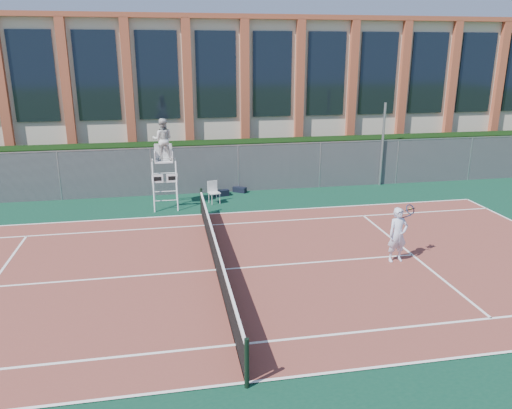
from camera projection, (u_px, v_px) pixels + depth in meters
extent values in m
plane|color=#233814|center=(217.00, 271.00, 15.13)|extent=(120.00, 120.00, 0.00)
cube|color=#0B3324|center=(213.00, 258.00, 16.07)|extent=(36.00, 20.00, 0.01)
cube|color=brown|center=(216.00, 270.00, 15.12)|extent=(23.77, 10.97, 0.02)
cylinder|color=black|center=(247.00, 364.00, 9.70)|extent=(0.10, 0.10, 1.10)
cylinder|color=black|center=(201.00, 201.00, 20.23)|extent=(0.10, 0.10, 1.10)
cube|color=black|center=(216.00, 257.00, 14.99)|extent=(0.03, 11.00, 0.86)
cube|color=white|center=(216.00, 243.00, 14.86)|extent=(0.06, 11.20, 0.07)
cube|color=black|center=(194.00, 165.00, 24.21)|extent=(40.00, 1.40, 2.20)
cube|color=beige|center=(184.00, 92.00, 30.88)|extent=(44.00, 10.00, 8.00)
cube|color=#A84C30|center=(181.00, 21.00, 29.67)|extent=(45.00, 10.60, 0.25)
cylinder|color=#9EA0A5|center=(382.00, 145.00, 24.30)|extent=(0.12, 0.12, 4.05)
cylinder|color=white|center=(154.00, 188.00, 20.59)|extent=(0.06, 0.57, 2.07)
cylinder|color=white|center=(177.00, 187.00, 20.75)|extent=(0.06, 0.57, 2.07)
cylinder|color=white|center=(154.00, 181.00, 21.59)|extent=(0.06, 0.57, 2.07)
cylinder|color=white|center=(176.00, 180.00, 21.75)|extent=(0.06, 0.57, 2.07)
cube|color=white|center=(164.00, 161.00, 20.88)|extent=(0.74, 0.64, 0.06)
cube|color=white|center=(163.00, 151.00, 21.05)|extent=(0.74, 0.05, 0.64)
cube|color=white|center=(158.00, 179.00, 20.62)|extent=(0.47, 0.03, 0.36)
cube|color=white|center=(172.00, 178.00, 20.72)|extent=(0.47, 0.03, 0.36)
imported|color=silver|center=(163.00, 140.00, 20.67)|extent=(0.92, 0.75, 1.75)
cube|color=silver|center=(214.00, 193.00, 21.70)|extent=(0.56, 0.56, 0.04)
cube|color=silver|center=(212.00, 186.00, 21.80)|extent=(0.44, 0.16, 0.48)
cylinder|color=silver|center=(212.00, 200.00, 21.54)|extent=(0.03, 0.03, 0.45)
cylinder|color=silver|center=(220.00, 199.00, 21.69)|extent=(0.03, 0.03, 0.45)
cylinder|color=silver|center=(209.00, 198.00, 21.85)|extent=(0.03, 0.03, 0.45)
cylinder|color=silver|center=(217.00, 197.00, 22.00)|extent=(0.03, 0.03, 0.45)
cube|color=black|center=(222.00, 193.00, 22.89)|extent=(0.71, 0.42, 0.28)
cube|color=black|center=(240.00, 190.00, 23.52)|extent=(0.66, 0.57, 0.25)
imported|color=silver|center=(398.00, 235.00, 15.53)|extent=(0.66, 0.45, 1.75)
torus|color=#122645|center=(410.00, 209.00, 15.61)|extent=(0.38, 0.30, 0.30)
sphere|color=#CCE533|center=(410.00, 209.00, 15.81)|extent=(0.07, 0.07, 0.07)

